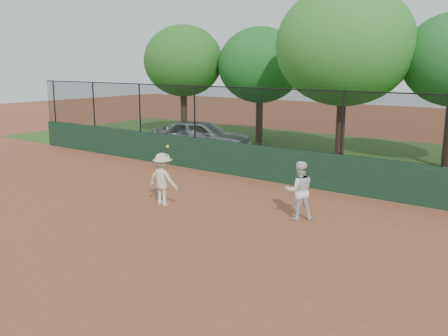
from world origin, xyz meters
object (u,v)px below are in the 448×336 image
Objects in this scene: player_second at (299,191)px; player_main at (163,179)px; tree_0 at (183,61)px; tree_2 at (344,46)px; tree_1 at (260,65)px; parked_car at (201,137)px.

player_main is at bearing -25.19° from player_second.
player_main is 0.31× the size of tree_0.
player_main is 9.84m from tree_2.
tree_1 is at bearing 110.28° from player_main.
tree_0 is 1.04× the size of tree_1.
tree_0 is 4.29m from tree_1.
tree_0 reaches higher than player_second.
parked_car is at bearing -78.72° from player_second.
tree_2 reaches higher than tree_1.
tree_2 is (9.67, -1.31, 0.56)m from tree_0.
player_second is 0.27× the size of tree_1.
parked_car is 5.92m from tree_0.
tree_1 is (-4.20, 11.36, 3.15)m from player_main.
player_main is 12.51m from tree_1.
parked_car is 2.94× the size of player_second.
tree_1 is at bearing -95.01° from player_second.
parked_car is at bearing -94.88° from tree_1.
player_second is 8.99m from tree_2.
tree_2 is at bearing 81.52° from player_main.
player_second is 3.92m from player_main.
tree_1 is (4.14, 1.12, -0.21)m from tree_0.
tree_2 is (5.89, 1.77, 3.92)m from parked_car.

